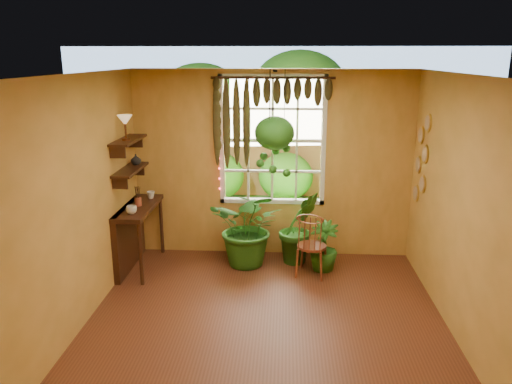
{
  "coord_description": "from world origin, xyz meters",
  "views": [
    {
      "loc": [
        0.19,
        -4.78,
        2.88
      ],
      "look_at": [
        -0.17,
        1.15,
        1.24
      ],
      "focal_mm": 35.0,
      "sensor_mm": 36.0,
      "label": 1
    }
  ],
  "objects_px": {
    "windsor_chair": "(311,254)",
    "potted_plant_mid": "(299,228)",
    "hanging_basket": "(274,136)",
    "potted_plant_left": "(250,227)",
    "counter_ledge": "(132,230)"
  },
  "relations": [
    {
      "from": "potted_plant_mid",
      "to": "hanging_basket",
      "type": "bearing_deg",
      "value": 178.65
    },
    {
      "from": "hanging_basket",
      "to": "windsor_chair",
      "type": "bearing_deg",
      "value": -40.95
    },
    {
      "from": "potted_plant_mid",
      "to": "hanging_basket",
      "type": "relative_size",
      "value": 0.73
    },
    {
      "from": "counter_ledge",
      "to": "windsor_chair",
      "type": "distance_m",
      "value": 2.48
    },
    {
      "from": "counter_ledge",
      "to": "potted_plant_left",
      "type": "distance_m",
      "value": 1.62
    },
    {
      "from": "windsor_chair",
      "to": "potted_plant_mid",
      "type": "relative_size",
      "value": 1.0
    },
    {
      "from": "windsor_chair",
      "to": "potted_plant_mid",
      "type": "distance_m",
      "value": 0.52
    },
    {
      "from": "potted_plant_left",
      "to": "hanging_basket",
      "type": "relative_size",
      "value": 0.79
    },
    {
      "from": "potted_plant_left",
      "to": "potted_plant_mid",
      "type": "distance_m",
      "value": 0.71
    },
    {
      "from": "windsor_chair",
      "to": "potted_plant_left",
      "type": "height_order",
      "value": "potted_plant_left"
    },
    {
      "from": "windsor_chair",
      "to": "hanging_basket",
      "type": "distance_m",
      "value": 1.67
    },
    {
      "from": "potted_plant_left",
      "to": "potted_plant_mid",
      "type": "relative_size",
      "value": 1.08
    },
    {
      "from": "windsor_chair",
      "to": "potted_plant_left",
      "type": "distance_m",
      "value": 0.94
    },
    {
      "from": "windsor_chair",
      "to": "potted_plant_mid",
      "type": "xyz_separation_m",
      "value": [
        -0.16,
        0.44,
        0.22
      ]
    },
    {
      "from": "windsor_chair",
      "to": "potted_plant_left",
      "type": "relative_size",
      "value": 0.92
    }
  ]
}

